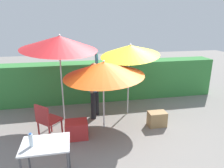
{
  "coord_description": "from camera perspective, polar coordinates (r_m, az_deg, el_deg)",
  "views": [
    {
      "loc": [
        -0.99,
        -4.79,
        2.74
      ],
      "look_at": [
        0.0,
        0.3,
        1.1
      ],
      "focal_mm": 33.08,
      "sensor_mm": 36.0,
      "label": 1
    }
  ],
  "objects": [
    {
      "name": "person_vendor",
      "position": [
        5.82,
        -4.86,
        -0.6
      ],
      "size": [
        0.36,
        0.53,
        1.88
      ],
      "color": "black",
      "rests_on": "ground_plane"
    },
    {
      "name": "crate_cardboard",
      "position": [
        5.7,
        12.33,
        -9.41
      ],
      "size": [
        0.47,
        0.3,
        0.4
      ],
      "primitive_type": "cube",
      "color": "#9E7A4C",
      "rests_on": "ground_plane"
    },
    {
      "name": "umbrella_orange",
      "position": [
        5.53,
        -14.35,
        10.99
      ],
      "size": [
        2.0,
        2.0,
        2.47
      ],
      "color": "silver",
      "rests_on": "ground_plane"
    },
    {
      "name": "chair_plastic",
      "position": [
        5.1,
        -17.53,
        -9.28
      ],
      "size": [
        0.62,
        0.62,
        0.89
      ],
      "color": "#B72D2D",
      "rests_on": "ground_plane"
    },
    {
      "name": "cooler_box",
      "position": [
        5.13,
        -9.77,
        -12.29
      ],
      "size": [
        0.53,
        0.41,
        0.42
      ],
      "primitive_type": "cube",
      "color": "red",
      "rests_on": "ground_plane"
    },
    {
      "name": "folding_table",
      "position": [
        3.82,
        -17.82,
        -16.52
      ],
      "size": [
        0.8,
        0.6,
        0.75
      ],
      "color": "#4C4C51",
      "rests_on": "ground_plane"
    },
    {
      "name": "umbrella_rainbow",
      "position": [
        5.81,
        4.94,
        9.24
      ],
      "size": [
        1.7,
        1.68,
        2.22
      ],
      "color": "silver",
      "rests_on": "ground_plane"
    },
    {
      "name": "umbrella_yellow",
      "position": [
        5.03,
        -2.34,
        4.17
      ],
      "size": [
        2.02,
        2.02,
        1.84
      ],
      "color": "silver",
      "rests_on": "ground_plane"
    },
    {
      "name": "hedge_row",
      "position": [
        7.24,
        -2.68,
        0.91
      ],
      "size": [
        8.0,
        0.7,
        1.34
      ],
      "primitive_type": "cube",
      "color": "#38843D",
      "rests_on": "ground_plane"
    },
    {
      "name": "ground_plane",
      "position": [
        5.61,
        0.6,
        -11.7
      ],
      "size": [
        24.0,
        24.0,
        0.0
      ],
      "primitive_type": "plane",
      "color": "gray"
    },
    {
      "name": "bottle_water",
      "position": [
        3.71,
        -21.48,
        -14.22
      ],
      "size": [
        0.07,
        0.07,
        0.24
      ],
      "color": "silver",
      "rests_on": "folding_table"
    }
  ]
}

